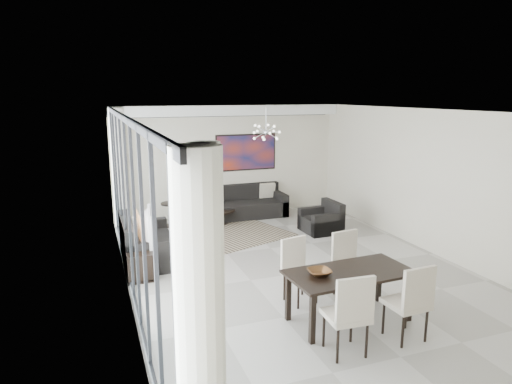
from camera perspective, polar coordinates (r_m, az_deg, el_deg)
name	(u,v)px	position (r m, az deg, el deg)	size (l,w,h in m)	color
room_shell	(325,193)	(8.23, 8.65, -0.17)	(6.00, 9.00, 2.90)	#A8A39B
window_wall	(134,208)	(7.27, -14.96, -1.97)	(0.37, 8.95, 2.90)	white
soffit	(230,110)	(11.85, -3.32, 10.14)	(5.98, 0.40, 0.26)	white
painting	(246,152)	(12.26, -1.25, 4.98)	(1.68, 0.04, 0.98)	#A22E16
chandelier	(266,132)	(10.28, 1.27, 7.50)	(0.66, 0.66, 0.71)	silver
rug	(228,235)	(10.54, -3.55, -5.42)	(2.59, 1.99, 0.01)	black
coffee_table	(215,215)	(11.54, -5.10, -2.88)	(1.00, 1.00, 0.35)	black
bowl_coffee	(213,208)	(11.48, -5.42, -2.01)	(0.22, 0.22, 0.07)	brown
sofa_main	(243,206)	(12.07, -1.64, -1.79)	(2.22, 0.91, 0.81)	black
loveseat	(146,246)	(9.18, -13.63, -6.60)	(0.96, 1.71, 0.86)	black
armchair	(322,221)	(10.87, 8.26, -3.67)	(0.83, 0.87, 0.71)	black
side_table	(170,210)	(11.33, -10.71, -2.28)	(0.43, 0.43, 0.59)	black
tv_console	(137,255)	(8.85, -14.71, -7.67)	(0.45, 1.59, 0.50)	black
television	(144,226)	(8.67, -13.83, -4.21)	(1.05, 0.14, 0.61)	gray
dining_table	(350,277)	(6.68, 11.63, -10.39)	(1.82, 0.98, 0.74)	black
dining_chair_sw	(350,310)	(5.83, 11.68, -14.23)	(0.53, 0.53, 1.09)	beige
dining_chair_se	(412,298)	(6.36, 18.92, -12.42)	(0.51, 0.51, 1.07)	beige
dining_chair_nw	(297,265)	(7.24, 5.16, -9.08)	(0.55, 0.55, 1.00)	beige
dining_chair_ne	(348,259)	(7.52, 11.44, -8.22)	(0.54, 0.54, 1.04)	beige
bowl_dining	(320,272)	(6.44, 7.94, -9.93)	(0.32, 0.32, 0.08)	brown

